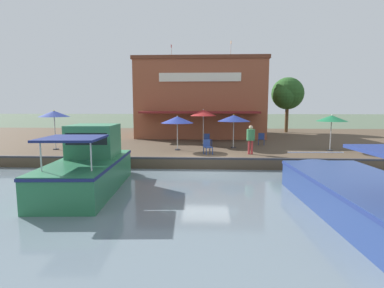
{
  "coord_description": "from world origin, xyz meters",
  "views": [
    {
      "loc": [
        15.52,
        0.04,
        3.42
      ],
      "look_at": [
        -1.0,
        -0.79,
        1.3
      ],
      "focal_mm": 28.0,
      "sensor_mm": 36.0,
      "label": 1
    }
  ],
  "objects_px": {
    "patio_umbrella_mid_patio_right": "(203,113)",
    "motorboat_second_along": "(93,166)",
    "patio_umbrella_by_entrance": "(54,114)",
    "cafe_chair_mid_patio": "(208,139)",
    "waterfront_restaurant": "(201,99)",
    "patio_umbrella_far_corner": "(234,118)",
    "cafe_chair_beside_entrance": "(208,146)",
    "patio_umbrella_mid_patio_left": "(332,118)",
    "motorboat_nearest_quay": "(356,191)",
    "tree_behind_restaurant": "(287,94)",
    "patio_umbrella_back_row": "(177,120)",
    "person_mid_patio": "(251,136)",
    "cafe_chair_far_corner_seat": "(261,138)"
  },
  "relations": [
    {
      "from": "patio_umbrella_by_entrance",
      "to": "cafe_chair_beside_entrance",
      "type": "distance_m",
      "value": 10.09
    },
    {
      "from": "patio_umbrella_back_row",
      "to": "person_mid_patio",
      "type": "height_order",
      "value": "patio_umbrella_back_row"
    },
    {
      "from": "patio_umbrella_by_entrance",
      "to": "cafe_chair_beside_entrance",
      "type": "bearing_deg",
      "value": 81.81
    },
    {
      "from": "cafe_chair_beside_entrance",
      "to": "person_mid_patio",
      "type": "relative_size",
      "value": 0.5
    },
    {
      "from": "patio_umbrella_mid_patio_left",
      "to": "motorboat_second_along",
      "type": "bearing_deg",
      "value": -60.55
    },
    {
      "from": "patio_umbrella_mid_patio_right",
      "to": "tree_behind_restaurant",
      "type": "bearing_deg",
      "value": 141.61
    },
    {
      "from": "cafe_chair_far_corner_seat",
      "to": "patio_umbrella_by_entrance",
      "type": "bearing_deg",
      "value": -77.54
    },
    {
      "from": "patio_umbrella_mid_patio_right",
      "to": "motorboat_second_along",
      "type": "distance_m",
      "value": 10.57
    },
    {
      "from": "patio_umbrella_mid_patio_right",
      "to": "motorboat_second_along",
      "type": "bearing_deg",
      "value": -25.61
    },
    {
      "from": "patio_umbrella_by_entrance",
      "to": "cafe_chair_far_corner_seat",
      "type": "relative_size",
      "value": 2.98
    },
    {
      "from": "patio_umbrella_by_entrance",
      "to": "motorboat_nearest_quay",
      "type": "xyz_separation_m",
      "value": [
        8.95,
        14.67,
        -2.24
      ]
    },
    {
      "from": "patio_umbrella_mid_patio_right",
      "to": "person_mid_patio",
      "type": "distance_m",
      "value": 4.99
    },
    {
      "from": "waterfront_restaurant",
      "to": "cafe_chair_beside_entrance",
      "type": "height_order",
      "value": "waterfront_restaurant"
    },
    {
      "from": "motorboat_nearest_quay",
      "to": "tree_behind_restaurant",
      "type": "bearing_deg",
      "value": 171.26
    },
    {
      "from": "patio_umbrella_by_entrance",
      "to": "cafe_chair_mid_patio",
      "type": "height_order",
      "value": "patio_umbrella_by_entrance"
    },
    {
      "from": "cafe_chair_beside_entrance",
      "to": "patio_umbrella_mid_patio_left",
      "type": "bearing_deg",
      "value": 102.92
    },
    {
      "from": "patio_umbrella_by_entrance",
      "to": "cafe_chair_mid_patio",
      "type": "bearing_deg",
      "value": 103.57
    },
    {
      "from": "patio_umbrella_mid_patio_right",
      "to": "patio_umbrella_back_row",
      "type": "distance_m",
      "value": 2.97
    },
    {
      "from": "patio_umbrella_mid_patio_right",
      "to": "cafe_chair_far_corner_seat",
      "type": "distance_m",
      "value": 4.6
    },
    {
      "from": "cafe_chair_beside_entrance",
      "to": "motorboat_nearest_quay",
      "type": "bearing_deg",
      "value": 32.76
    },
    {
      "from": "patio_umbrella_mid_patio_left",
      "to": "patio_umbrella_far_corner",
      "type": "height_order",
      "value": "patio_umbrella_mid_patio_left"
    },
    {
      "from": "person_mid_patio",
      "to": "motorboat_second_along",
      "type": "height_order",
      "value": "motorboat_second_along"
    },
    {
      "from": "patio_umbrella_far_corner",
      "to": "cafe_chair_beside_entrance",
      "type": "distance_m",
      "value": 3.58
    },
    {
      "from": "patio_umbrella_by_entrance",
      "to": "patio_umbrella_mid_patio_right",
      "type": "bearing_deg",
      "value": 105.6
    },
    {
      "from": "cafe_chair_far_corner_seat",
      "to": "person_mid_patio",
      "type": "height_order",
      "value": "person_mid_patio"
    },
    {
      "from": "waterfront_restaurant",
      "to": "tree_behind_restaurant",
      "type": "distance_m",
      "value": 9.52
    },
    {
      "from": "cafe_chair_far_corner_seat",
      "to": "tree_behind_restaurant",
      "type": "xyz_separation_m",
      "value": [
        -10.5,
        4.41,
        3.53
      ]
    },
    {
      "from": "patio_umbrella_back_row",
      "to": "cafe_chair_mid_patio",
      "type": "relative_size",
      "value": 2.58
    },
    {
      "from": "patio_umbrella_mid_patio_left",
      "to": "cafe_chair_mid_patio",
      "type": "distance_m",
      "value": 8.12
    },
    {
      "from": "patio_umbrella_mid_patio_left",
      "to": "cafe_chair_far_corner_seat",
      "type": "height_order",
      "value": "patio_umbrella_mid_patio_left"
    },
    {
      "from": "patio_umbrella_by_entrance",
      "to": "motorboat_second_along",
      "type": "bearing_deg",
      "value": 36.85
    },
    {
      "from": "waterfront_restaurant",
      "to": "cafe_chair_beside_entrance",
      "type": "relative_size",
      "value": 13.42
    },
    {
      "from": "patio_umbrella_by_entrance",
      "to": "patio_umbrella_mid_patio_left",
      "type": "relative_size",
      "value": 1.12
    },
    {
      "from": "patio_umbrella_back_row",
      "to": "cafe_chair_mid_patio",
      "type": "height_order",
      "value": "patio_umbrella_back_row"
    },
    {
      "from": "patio_umbrella_by_entrance",
      "to": "patio_umbrella_mid_patio_left",
      "type": "xyz_separation_m",
      "value": [
        -0.36,
        17.54,
        -0.26
      ]
    },
    {
      "from": "patio_umbrella_mid_patio_left",
      "to": "patio_umbrella_by_entrance",
      "type": "bearing_deg",
      "value": -88.83
    },
    {
      "from": "patio_umbrella_far_corner",
      "to": "person_mid_patio",
      "type": "bearing_deg",
      "value": 16.5
    },
    {
      "from": "waterfront_restaurant",
      "to": "patio_umbrella_mid_patio_right",
      "type": "relative_size",
      "value": 4.42
    },
    {
      "from": "cafe_chair_mid_patio",
      "to": "waterfront_restaurant",
      "type": "bearing_deg",
      "value": -175.28
    },
    {
      "from": "patio_umbrella_mid_patio_left",
      "to": "tree_behind_restaurant",
      "type": "relative_size",
      "value": 0.39
    },
    {
      "from": "patio_umbrella_by_entrance",
      "to": "patio_umbrella_back_row",
      "type": "height_order",
      "value": "patio_umbrella_by_entrance"
    },
    {
      "from": "patio_umbrella_back_row",
      "to": "cafe_chair_mid_patio",
      "type": "distance_m",
      "value": 3.26
    },
    {
      "from": "cafe_chair_beside_entrance",
      "to": "tree_behind_restaurant",
      "type": "height_order",
      "value": "tree_behind_restaurant"
    },
    {
      "from": "motorboat_second_along",
      "to": "motorboat_nearest_quay",
      "type": "height_order",
      "value": "motorboat_second_along"
    },
    {
      "from": "patio_umbrella_mid_patio_right",
      "to": "motorboat_second_along",
      "type": "xyz_separation_m",
      "value": [
        9.36,
        -4.49,
        -1.97
      ]
    },
    {
      "from": "tree_behind_restaurant",
      "to": "person_mid_patio",
      "type": "bearing_deg",
      "value": -21.4
    },
    {
      "from": "waterfront_restaurant",
      "to": "tree_behind_restaurant",
      "type": "height_order",
      "value": "waterfront_restaurant"
    },
    {
      "from": "motorboat_second_along",
      "to": "tree_behind_restaurant",
      "type": "height_order",
      "value": "tree_behind_restaurant"
    },
    {
      "from": "waterfront_restaurant",
      "to": "patio_umbrella_far_corner",
      "type": "distance_m",
      "value": 9.47
    },
    {
      "from": "patio_umbrella_mid_patio_left",
      "to": "cafe_chair_far_corner_seat",
      "type": "distance_m",
      "value": 4.92
    }
  ]
}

